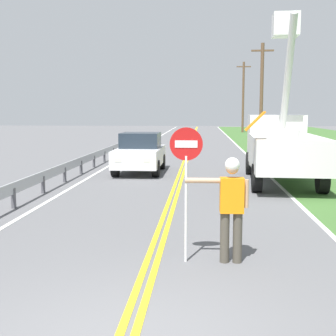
% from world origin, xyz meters
% --- Properties ---
extents(centerline_yellow_left, '(0.11, 110.00, 0.01)m').
position_xyz_m(centerline_yellow_left, '(-0.09, 20.00, 0.01)').
color(centerline_yellow_left, yellow).
rests_on(centerline_yellow_left, ground).
extents(centerline_yellow_right, '(0.11, 110.00, 0.01)m').
position_xyz_m(centerline_yellow_right, '(0.09, 20.00, 0.01)').
color(centerline_yellow_right, yellow).
rests_on(centerline_yellow_right, ground).
extents(edge_line_right, '(0.12, 110.00, 0.01)m').
position_xyz_m(edge_line_right, '(3.60, 20.00, 0.01)').
color(edge_line_right, silver).
rests_on(edge_line_right, ground).
extents(edge_line_left, '(0.12, 110.00, 0.01)m').
position_xyz_m(edge_line_left, '(-3.60, 20.00, 0.01)').
color(edge_line_left, silver).
rests_on(edge_line_left, ground).
extents(flagger_worker, '(1.09, 0.25, 1.83)m').
position_xyz_m(flagger_worker, '(1.35, 2.96, 1.05)').
color(flagger_worker, '#474238').
rests_on(flagger_worker, ground).
extents(stop_sign_paddle, '(0.56, 0.04, 2.33)m').
position_xyz_m(stop_sign_paddle, '(0.58, 2.94, 1.71)').
color(stop_sign_paddle, silver).
rests_on(stop_sign_paddle, ground).
extents(utility_bucket_truck, '(2.97, 6.91, 6.05)m').
position_xyz_m(utility_bucket_truck, '(3.80, 12.45, 1.43)').
color(utility_bucket_truck, silver).
rests_on(utility_bucket_truck, ground).
extents(oncoming_sedan_nearest, '(1.94, 4.12, 1.70)m').
position_xyz_m(oncoming_sedan_nearest, '(-1.79, 14.47, 0.83)').
color(oncoming_sedan_nearest, silver).
rests_on(oncoming_sedan_nearest, ground).
extents(utility_pole_mid, '(1.80, 0.28, 8.08)m').
position_xyz_m(utility_pole_mid, '(5.66, 32.92, 4.22)').
color(utility_pole_mid, brown).
rests_on(utility_pole_mid, ground).
extents(utility_pole_far, '(1.80, 0.28, 8.84)m').
position_xyz_m(utility_pole_far, '(6.04, 53.79, 4.61)').
color(utility_pole_far, brown).
rests_on(utility_pole_far, ground).
extents(guardrail_left_shoulder, '(0.10, 32.00, 0.71)m').
position_xyz_m(guardrail_left_shoulder, '(-4.20, 14.96, 0.52)').
color(guardrail_left_shoulder, '#9EA0A3').
rests_on(guardrail_left_shoulder, ground).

